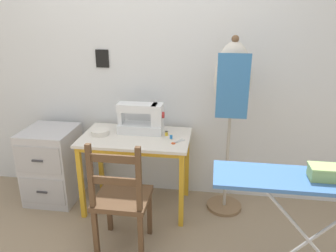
% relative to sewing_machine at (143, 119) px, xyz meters
% --- Properties ---
extents(ground_plane, '(14.00, 14.00, 0.00)m').
position_rel_sewing_machine_xyz_m(ground_plane, '(-0.05, -0.38, -0.83)').
color(ground_plane, gray).
extents(wall_back, '(10.00, 0.06, 2.55)m').
position_rel_sewing_machine_xyz_m(wall_back, '(-0.05, 0.26, 0.44)').
color(wall_back, silver).
rests_on(wall_back, ground_plane).
extents(sewing_table, '(0.95, 0.58, 0.71)m').
position_rel_sewing_machine_xyz_m(sewing_table, '(-0.05, -0.11, -0.22)').
color(sewing_table, silver).
rests_on(sewing_table, ground_plane).
extents(sewing_machine, '(0.41, 0.18, 0.29)m').
position_rel_sewing_machine_xyz_m(sewing_machine, '(0.00, 0.00, 0.00)').
color(sewing_machine, white).
rests_on(sewing_machine, sewing_table).
extents(fabric_bowl, '(0.16, 0.16, 0.04)m').
position_rel_sewing_machine_xyz_m(fabric_bowl, '(-0.37, -0.11, -0.10)').
color(fabric_bowl, silver).
rests_on(fabric_bowl, sewing_table).
extents(scissors, '(0.11, 0.13, 0.01)m').
position_rel_sewing_machine_xyz_m(scissors, '(0.32, -0.19, -0.12)').
color(scissors, silver).
rests_on(scissors, sewing_table).
extents(thread_spool_near_machine, '(0.03, 0.03, 0.04)m').
position_rel_sewing_machine_xyz_m(thread_spool_near_machine, '(0.22, -0.05, -0.11)').
color(thread_spool_near_machine, yellow).
rests_on(thread_spool_near_machine, sewing_table).
extents(thread_spool_mid_table, '(0.03, 0.03, 0.04)m').
position_rel_sewing_machine_xyz_m(thread_spool_mid_table, '(0.27, -0.12, -0.10)').
color(thread_spool_mid_table, '#2875C1').
rests_on(thread_spool_mid_table, sewing_table).
extents(wooden_chair, '(0.40, 0.38, 0.92)m').
position_rel_sewing_machine_xyz_m(wooden_chair, '(-0.02, -0.68, -0.40)').
color(wooden_chair, '#513823').
rests_on(wooden_chair, ground_plane).
extents(filing_cabinet, '(0.46, 0.49, 0.71)m').
position_rel_sewing_machine_xyz_m(filing_cabinet, '(-0.88, -0.07, -0.48)').
color(filing_cabinet, '#B7B7BC').
rests_on(filing_cabinet, ground_plane).
extents(dress_form, '(0.32, 0.32, 1.57)m').
position_rel_sewing_machine_xyz_m(dress_form, '(0.76, -0.02, 0.29)').
color(dress_form, '#846647').
rests_on(dress_form, ground_plane).
extents(ironing_board, '(1.22, 0.32, 0.85)m').
position_rel_sewing_machine_xyz_m(ironing_board, '(1.25, -0.93, -0.03)').
color(ironing_board, '#3D6BAD').
rests_on(ironing_board, ground_plane).
extents(storage_box, '(0.20, 0.12, 0.08)m').
position_rel_sewing_machine_xyz_m(storage_box, '(1.28, -0.93, 0.05)').
color(storage_box, '#8EB266').
rests_on(storage_box, ironing_board).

